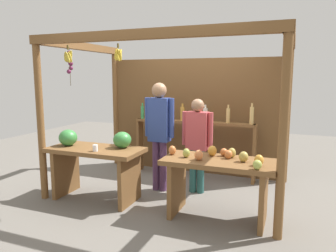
% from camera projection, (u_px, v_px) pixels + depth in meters
% --- Properties ---
extents(ground_plane, '(12.00, 12.00, 0.00)m').
position_uv_depth(ground_plane, '(173.00, 189.00, 5.08)').
color(ground_plane, slate).
rests_on(ground_plane, ground).
extents(market_stall, '(3.39, 2.18, 2.33)m').
position_uv_depth(market_stall, '(183.00, 102.00, 5.33)').
color(market_stall, brown).
rests_on(market_stall, ground).
extents(fruit_counter_left, '(1.37, 0.64, 1.00)m').
position_uv_depth(fruit_counter_left, '(95.00, 156.00, 4.62)').
color(fruit_counter_left, brown).
rests_on(fruit_counter_left, ground).
extents(fruit_counter_right, '(1.37, 0.64, 0.90)m').
position_uv_depth(fruit_counter_right, '(219.00, 174.00, 3.96)').
color(fruit_counter_right, brown).
rests_on(fruit_counter_right, ground).
extents(bottle_shelf_unit, '(2.17, 0.22, 1.35)m').
position_uv_depth(bottle_shelf_unit, '(194.00, 132.00, 5.64)').
color(bottle_shelf_unit, brown).
rests_on(bottle_shelf_unit, ground).
extents(vendor_man, '(0.48, 0.23, 1.69)m').
position_uv_depth(vendor_man, '(159.00, 126.00, 4.89)').
color(vendor_man, '#543359').
rests_on(vendor_man, ground).
extents(vendor_woman, '(0.48, 0.20, 1.45)m').
position_uv_depth(vendor_woman, '(197.00, 138.00, 4.83)').
color(vendor_woman, '#275B58').
rests_on(vendor_woman, ground).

